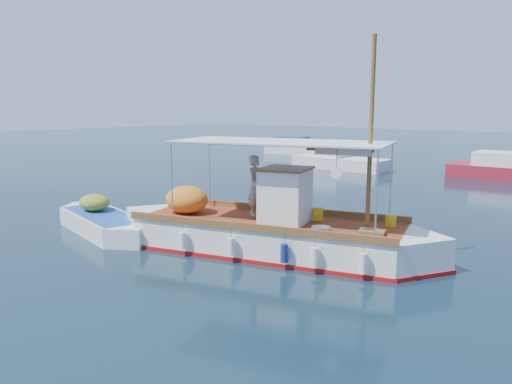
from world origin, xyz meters
The scene contains 5 objects.
ground centered at (0.00, 0.00, 0.00)m, with size 160.00×160.00×0.00m, color black.
fishing_caique centered at (-0.35, 0.24, 0.57)m, with size 10.14×4.86×6.43m.
dinghy centered at (-6.29, -1.57, 0.30)m, with size 5.71×2.52×1.43m.
bg_boat_nw centered at (-9.13, 19.53, 0.49)m, with size 6.92×2.66×1.80m.
bg_boat_far_w centered at (-17.16, 26.36, 0.49)m, with size 6.83×2.76×1.80m.
Camera 1 is at (8.72, -11.29, 4.37)m, focal length 35.00 mm.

